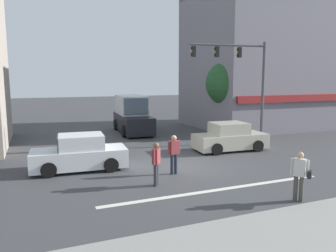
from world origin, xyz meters
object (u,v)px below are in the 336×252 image
object	(u,v)px
street_tree	(228,84)
sedan_crossing_rightbound	(230,138)
pedestrian_foreground_with_bag	(300,173)
traffic_light_mast	(244,74)
box_truck_waiting_far	(132,116)
pedestrian_far_side	(174,152)
pedestrian_mid_crossing	(156,161)
sedan_parked_curbside	(80,154)

from	to	relation	value
street_tree	sedan_crossing_rightbound	distance (m)	6.48
pedestrian_foreground_with_bag	street_tree	bearing A→B (deg)	67.45
street_tree	traffic_light_mast	world-z (taller)	traffic_light_mast
box_truck_waiting_far	sedan_crossing_rightbound	world-z (taller)	box_truck_waiting_far
street_tree	pedestrian_foreground_with_bag	xyz separation A→B (m)	(-5.17, -12.45, -2.70)
pedestrian_foreground_with_bag	pedestrian_far_side	xyz separation A→B (m)	(-2.57, 4.44, -0.00)
pedestrian_foreground_with_bag	pedestrian_mid_crossing	xyz separation A→B (m)	(-3.80, 3.29, -0.00)
box_truck_waiting_far	pedestrian_foreground_with_bag	xyz separation A→B (m)	(1.14, -15.65, -0.30)
box_truck_waiting_far	sedan_crossing_rightbound	size ratio (longest dim) A/B	1.37
sedan_crossing_rightbound	pedestrian_mid_crossing	xyz separation A→B (m)	(-5.99, -4.21, 0.24)
traffic_light_mast	sedan_crossing_rightbound	size ratio (longest dim) A/B	1.48
sedan_parked_curbside	pedestrian_far_side	xyz separation A→B (m)	(3.60, -2.20, 0.24)
traffic_light_mast	sedan_parked_curbside	distance (m)	10.87
sedan_crossing_rightbound	pedestrian_far_side	xyz separation A→B (m)	(-4.76, -3.06, 0.24)
traffic_light_mast	box_truck_waiting_far	distance (m)	9.09
pedestrian_mid_crossing	pedestrian_far_side	xyz separation A→B (m)	(1.23, 1.15, 0.00)
sedan_parked_curbside	pedestrian_mid_crossing	world-z (taller)	pedestrian_mid_crossing
street_tree	pedestrian_foreground_with_bag	size ratio (longest dim) A/B	3.18
sedan_crossing_rightbound	pedestrian_mid_crossing	distance (m)	7.32
sedan_crossing_rightbound	pedestrian_far_side	bearing A→B (deg)	-147.27
traffic_light_mast	pedestrian_foreground_with_bag	distance (m)	10.10
sedan_parked_curbside	pedestrian_mid_crossing	size ratio (longest dim) A/B	2.52
sedan_parked_curbside	sedan_crossing_rightbound	world-z (taller)	same
sedan_parked_curbside	pedestrian_foreground_with_bag	distance (m)	9.07
sedan_parked_curbside	pedestrian_far_side	world-z (taller)	pedestrian_far_side
pedestrian_mid_crossing	pedestrian_far_side	size ratio (longest dim) A/B	1.00
traffic_light_mast	sedan_parked_curbside	world-z (taller)	traffic_light_mast
box_truck_waiting_far	street_tree	bearing A→B (deg)	-26.87
sedan_crossing_rightbound	pedestrian_far_side	world-z (taller)	pedestrian_far_side
sedan_crossing_rightbound	pedestrian_foreground_with_bag	xyz separation A→B (m)	(-2.19, -7.50, 0.24)
box_truck_waiting_far	pedestrian_mid_crossing	distance (m)	12.64
box_truck_waiting_far	pedestrian_far_side	bearing A→B (deg)	-97.27
traffic_light_mast	pedestrian_mid_crossing	size ratio (longest dim) A/B	3.71
pedestrian_mid_crossing	pedestrian_foreground_with_bag	bearing A→B (deg)	-40.92
box_truck_waiting_far	pedestrian_mid_crossing	size ratio (longest dim) A/B	3.43
traffic_light_mast	pedestrian_far_side	distance (m)	8.42
box_truck_waiting_far	pedestrian_foreground_with_bag	bearing A→B (deg)	-85.82
pedestrian_foreground_with_bag	sedan_crossing_rightbound	bearing A→B (deg)	73.76
sedan_parked_curbside	pedestrian_far_side	bearing A→B (deg)	-31.40
street_tree	box_truck_waiting_far	world-z (taller)	street_tree
sedan_crossing_rightbound	pedestrian_foreground_with_bag	world-z (taller)	pedestrian_foreground_with_bag
pedestrian_far_side	box_truck_waiting_far	bearing A→B (deg)	82.73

